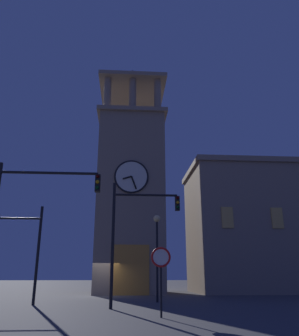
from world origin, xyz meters
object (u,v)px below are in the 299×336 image
object	(u,v)px
no_horn_sign	(161,262)
clocktower	(130,199)
traffic_signal_near	(134,225)
traffic_signal_far	(29,209)
traffic_signal_mid	(17,239)
street_lamp	(157,240)

from	to	relation	value
no_horn_sign	clocktower	bearing A→B (deg)	-87.12
clocktower	traffic_signal_near	world-z (taller)	clocktower
clocktower	traffic_signal_far	bearing A→B (deg)	77.13
traffic_signal_mid	traffic_signal_far	xyz separation A→B (m)	(-2.13, 5.84, 0.65)
no_horn_sign	traffic_signal_far	bearing A→B (deg)	-4.82
clocktower	traffic_signal_near	distance (m)	16.79
traffic_signal_mid	no_horn_sign	size ratio (longest dim) A/B	2.07
traffic_signal_near	traffic_signal_far	size ratio (longest dim) A/B	1.01
street_lamp	no_horn_sign	bearing A→B (deg)	85.86
clocktower	traffic_signal_near	xyz separation A→B (m)	(-0.02, 16.08, -4.84)
street_lamp	no_horn_sign	distance (m)	8.05
traffic_signal_near	street_lamp	distance (m)	4.46
clocktower	traffic_signal_mid	size ratio (longest dim) A/B	4.42
traffic_signal_mid	street_lamp	xyz separation A→B (m)	(-8.11, -1.57, 0.15)
traffic_signal_near	traffic_signal_mid	distance (m)	7.08
traffic_signal_mid	street_lamp	bearing A→B (deg)	-169.06
traffic_signal_mid	traffic_signal_far	distance (m)	6.25
traffic_signal_far	street_lamp	bearing A→B (deg)	-128.89
street_lamp	traffic_signal_far	bearing A→B (deg)	51.11
traffic_signal_mid	traffic_signal_far	world-z (taller)	traffic_signal_far
traffic_signal_near	no_horn_sign	distance (m)	4.31
traffic_signal_far	clocktower	bearing A→B (deg)	-102.87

